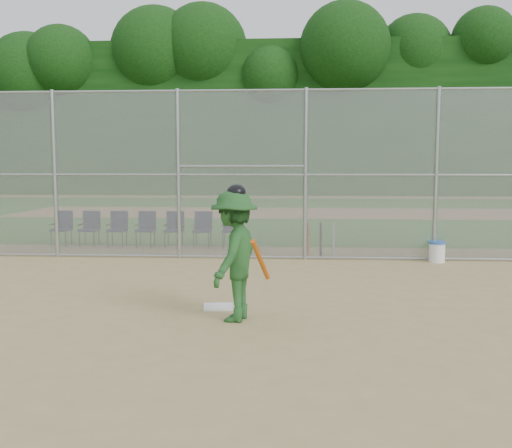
# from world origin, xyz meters

# --- Properties ---
(ground) EXTENTS (100.00, 100.00, 0.00)m
(ground) POSITION_xyz_m (0.00, 0.00, 0.00)
(ground) COLOR tan
(ground) RESTS_ON ground
(grass_strip) EXTENTS (100.00, 100.00, 0.00)m
(grass_strip) POSITION_xyz_m (0.00, 18.00, 0.01)
(grass_strip) COLOR #265E1C
(grass_strip) RESTS_ON ground
(dirt_patch_far) EXTENTS (24.00, 24.00, 0.00)m
(dirt_patch_far) POSITION_xyz_m (0.00, 18.00, 0.01)
(dirt_patch_far) COLOR #A6815C
(dirt_patch_far) RESTS_ON ground
(backstop_fence) EXTENTS (16.09, 0.09, 4.00)m
(backstop_fence) POSITION_xyz_m (0.00, 5.00, 2.07)
(backstop_fence) COLOR gray
(backstop_fence) RESTS_ON ground
(treeline) EXTENTS (81.00, 60.00, 11.00)m
(treeline) POSITION_xyz_m (0.00, 20.00, 5.50)
(treeline) COLOR black
(treeline) RESTS_ON ground
(home_plate) EXTENTS (0.53, 0.53, 0.02)m
(home_plate) POSITION_xyz_m (-0.46, 0.35, 0.01)
(home_plate) COLOR silver
(home_plate) RESTS_ON ground
(batter_at_plate) EXTENTS (1.01, 1.40, 1.97)m
(batter_at_plate) POSITION_xyz_m (-0.13, -0.35, 0.95)
(batter_at_plate) COLOR #205121
(batter_at_plate) RESTS_ON ground
(water_cooler) EXTENTS (0.38, 0.38, 0.48)m
(water_cooler) POSITION_xyz_m (4.03, 4.82, 0.24)
(water_cooler) COLOR white
(water_cooler) RESTS_ON ground
(spare_bats) EXTENTS (0.66, 0.31, 0.84)m
(spare_bats) POSITION_xyz_m (1.39, 5.33, 0.42)
(spare_bats) COLOR #D84C14
(spare_bats) RESTS_ON ground
(chair_0) EXTENTS (0.54, 0.52, 0.96)m
(chair_0) POSITION_xyz_m (-5.65, 6.81, 0.48)
(chair_0) COLOR #10123E
(chair_0) RESTS_ON ground
(chair_1) EXTENTS (0.54, 0.52, 0.96)m
(chair_1) POSITION_xyz_m (-4.86, 6.81, 0.48)
(chair_1) COLOR #10123E
(chair_1) RESTS_ON ground
(chair_2) EXTENTS (0.54, 0.52, 0.96)m
(chair_2) POSITION_xyz_m (-4.08, 6.81, 0.48)
(chair_2) COLOR #10123E
(chair_2) RESTS_ON ground
(chair_3) EXTENTS (0.54, 0.52, 0.96)m
(chair_3) POSITION_xyz_m (-3.30, 6.81, 0.48)
(chair_3) COLOR #10123E
(chair_3) RESTS_ON ground
(chair_4) EXTENTS (0.54, 0.52, 0.96)m
(chair_4) POSITION_xyz_m (-2.51, 6.81, 0.48)
(chair_4) COLOR #10123E
(chair_4) RESTS_ON ground
(chair_5) EXTENTS (0.54, 0.52, 0.96)m
(chair_5) POSITION_xyz_m (-1.73, 6.81, 0.48)
(chair_5) COLOR #10123E
(chair_5) RESTS_ON ground
(chair_6) EXTENTS (0.54, 0.52, 0.96)m
(chair_6) POSITION_xyz_m (-0.95, 6.81, 0.48)
(chair_6) COLOR #10123E
(chair_6) RESTS_ON ground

